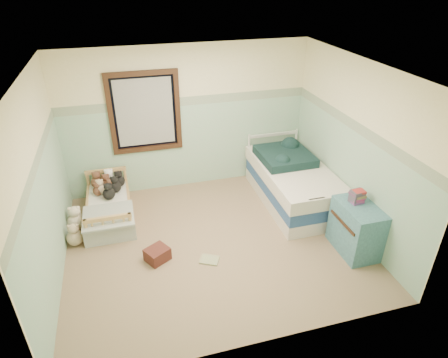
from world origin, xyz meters
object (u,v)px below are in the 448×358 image
object	(u,v)px
plush_floor_cream	(76,221)
dresser	(356,229)
plush_floor_tan	(75,238)
toddler_bed_frame	(110,213)
red_pillow	(157,254)
floor_book	(210,260)
twin_bed_frame	(292,196)

from	to	relation	value
plush_floor_cream	dresser	distance (m)	4.13
plush_floor_tan	plush_floor_cream	bearing A→B (deg)	90.00
dresser	toddler_bed_frame	bearing A→B (deg)	152.25
plush_floor_tan	dresser	size ratio (longest dim) A/B	0.32
red_pillow	floor_book	distance (m)	0.72
toddler_bed_frame	red_pillow	distance (m)	1.37
dresser	red_pillow	bearing A→B (deg)	169.04
twin_bed_frame	red_pillow	xyz separation A→B (m)	(-2.40, -0.89, -0.02)
plush_floor_tan	dresser	distance (m)	4.00
toddler_bed_frame	plush_floor_tan	world-z (taller)	plush_floor_tan
toddler_bed_frame	dresser	size ratio (longest dim) A/B	1.84
plush_floor_cream	dresser	bearing A→B (deg)	-22.40
plush_floor_cream	plush_floor_tan	xyz separation A→B (m)	(0.00, -0.39, -0.02)
plush_floor_tan	dresser	xyz separation A→B (m)	(3.81, -1.18, 0.25)
toddler_bed_frame	plush_floor_cream	xyz separation A→B (m)	(-0.49, -0.18, 0.05)
toddler_bed_frame	floor_book	distance (m)	1.93
red_pillow	floor_book	bearing A→B (deg)	-17.07
plush_floor_tan	toddler_bed_frame	bearing A→B (deg)	49.01
plush_floor_cream	plush_floor_tan	size ratio (longest dim) A/B	1.14
plush_floor_cream	plush_floor_tan	bearing A→B (deg)	-90.00
plush_floor_cream	red_pillow	world-z (taller)	plush_floor_cream
plush_floor_tan	dresser	world-z (taller)	dresser
twin_bed_frame	dresser	world-z (taller)	dresser
toddler_bed_frame	plush_floor_cream	size ratio (longest dim) A/B	4.99
plush_floor_tan	twin_bed_frame	bearing A→B (deg)	3.78
plush_floor_tan	twin_bed_frame	xyz separation A→B (m)	(3.50, 0.23, -0.01)
floor_book	dresser	bearing A→B (deg)	18.79
dresser	floor_book	xyz separation A→B (m)	(-2.02, 0.31, -0.36)
toddler_bed_frame	twin_bed_frame	distance (m)	3.03
plush_floor_tan	twin_bed_frame	world-z (taller)	plush_floor_tan
plush_floor_tan	red_pillow	world-z (taller)	plush_floor_tan
toddler_bed_frame	floor_book	bearing A→B (deg)	-47.88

